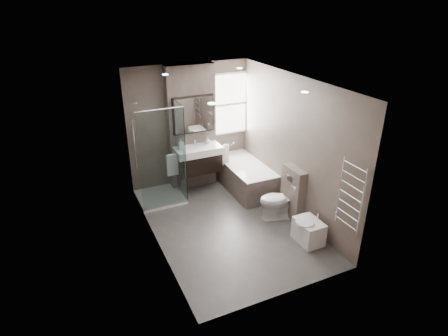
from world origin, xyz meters
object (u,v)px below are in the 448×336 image
toilet (279,200)px  bathtub (245,175)px  bidet (308,231)px  vanity (198,159)px

toilet → bathtub: bearing=-161.4°
bathtub → bidet: 2.13m
vanity → bidet: (1.01, -2.45, -0.53)m
bathtub → bidet: bearing=-87.6°
vanity → toilet: (0.97, -1.61, -0.37)m
bathtub → vanity: bearing=160.6°
toilet → bidet: bearing=19.6°
toilet → bidet: (0.04, -0.85, -0.16)m
bidet → toilet: bearing=93.0°
vanity → bidet: 2.71m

